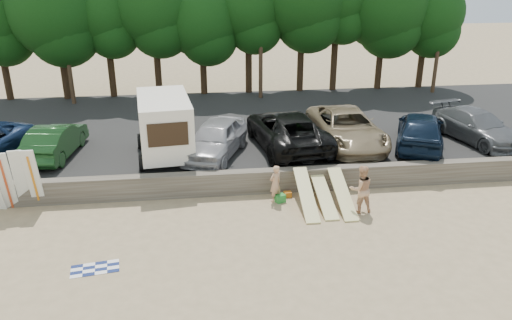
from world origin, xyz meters
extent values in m
plane|color=tan|center=(0.00, 0.00, 0.00)|extent=(120.00, 120.00, 0.00)
cube|color=#6B6356|center=(0.00, 3.00, 0.50)|extent=(44.00, 0.50, 1.00)
cube|color=#282828|center=(0.00, 10.50, 0.35)|extent=(44.00, 14.50, 0.70)
cylinder|color=#382616|center=(-14.36, 17.56, 2.50)|extent=(0.44, 0.44, 3.61)
cylinder|color=#382616|center=(-10.69, 17.36, 2.63)|extent=(0.44, 0.44, 3.86)
sphere|color=#144413|center=(-10.69, 17.36, 6.40)|extent=(6.09, 6.09, 6.09)
cylinder|color=#382616|center=(-7.73, 17.60, 2.59)|extent=(0.44, 0.44, 3.78)
sphere|color=#144413|center=(-7.73, 17.60, 6.28)|extent=(4.68, 4.68, 4.68)
cylinder|color=#382616|center=(-4.71, 17.60, 2.71)|extent=(0.44, 0.44, 4.03)
sphere|color=#144413|center=(-4.71, 17.60, 6.65)|extent=(5.54, 5.54, 5.54)
cylinder|color=#382616|center=(-1.69, 17.60, 2.41)|extent=(0.44, 0.44, 3.42)
sphere|color=#144413|center=(-1.69, 17.60, 5.76)|extent=(5.24, 5.24, 5.24)
cylinder|color=#382616|center=(1.39, 17.60, 2.67)|extent=(0.44, 0.44, 3.94)
sphere|color=#144413|center=(1.39, 17.60, 6.52)|extent=(4.94, 4.94, 4.94)
cylinder|color=#382616|center=(4.97, 17.60, 2.87)|extent=(0.44, 0.44, 4.33)
cylinder|color=#382616|center=(7.33, 17.60, 2.83)|extent=(0.44, 0.44, 4.26)
cylinder|color=#382616|center=(10.60, 17.60, 2.64)|extent=(0.44, 0.44, 3.87)
sphere|color=#144413|center=(10.60, 17.60, 6.42)|extent=(5.98, 5.98, 5.98)
cylinder|color=#382616|center=(13.68, 17.60, 2.45)|extent=(0.44, 0.44, 3.50)
sphere|color=#144413|center=(13.68, 17.60, 5.87)|extent=(4.94, 4.94, 4.94)
cylinder|color=#473321|center=(-10.00, 16.00, 5.20)|extent=(0.26, 0.26, 9.00)
cylinder|color=#473321|center=(2.00, 16.00, 5.20)|extent=(0.26, 0.26, 9.00)
cylinder|color=#473321|center=(14.00, 16.00, 5.20)|extent=(0.26, 0.26, 9.00)
cube|color=white|center=(-3.72, 5.84, 2.30)|extent=(2.70, 4.65, 2.44)
cube|color=black|center=(-3.46, 3.62, 2.53)|extent=(1.65, 0.23, 1.00)
cylinder|color=black|center=(-4.71, 4.28, 1.07)|extent=(0.30, 0.75, 0.73)
cylinder|color=black|center=(-2.40, 4.54, 1.07)|extent=(0.30, 0.75, 0.73)
cylinder|color=black|center=(-5.04, 7.13, 1.07)|extent=(0.30, 0.75, 0.73)
cylinder|color=black|center=(-2.73, 7.40, 1.07)|extent=(0.30, 0.75, 0.73)
imported|color=#153B18|center=(-8.80, 6.56, 1.46)|extent=(2.15, 4.78, 1.52)
imported|color=#A09FA4|center=(-1.45, 5.69, 1.54)|extent=(3.67, 5.32, 1.68)
imported|color=black|center=(2.04, 6.43, 1.59)|extent=(3.70, 6.72, 1.78)
imported|color=#857254|center=(4.98, 6.44, 1.56)|extent=(2.95, 6.25, 1.73)
imported|color=black|center=(8.41, 5.65, 1.59)|extent=(4.06, 5.64, 1.78)
imported|color=#56585B|center=(11.64, 6.23, 1.47)|extent=(3.31, 5.63, 1.53)
cube|color=white|center=(-9.67, 2.49, 1.27)|extent=(0.60, 0.76, 2.54)
cube|color=white|center=(-9.17, 2.64, 1.28)|extent=(0.59, 0.67, 2.56)
cube|color=white|center=(-8.68, 2.60, 1.28)|extent=(0.51, 0.60, 2.56)
cube|color=beige|center=(1.91, 1.37, 0.58)|extent=(0.56, 2.82, 1.16)
cube|color=beige|center=(2.67, 1.57, 0.42)|extent=(0.56, 2.92, 0.84)
cube|color=beige|center=(3.38, 1.36, 0.53)|extent=(0.56, 2.85, 1.06)
imported|color=tan|center=(0.78, 2.07, 0.78)|extent=(0.68, 0.63, 1.56)
imported|color=tan|center=(3.93, 0.79, 0.96)|extent=(1.00, 0.81, 1.93)
cube|color=#268E34|center=(0.97, 1.97, 0.16)|extent=(0.47, 0.42, 0.32)
cube|color=#C56917|center=(1.36, 2.40, 0.11)|extent=(0.32, 0.28, 0.22)
plane|color=white|center=(-5.70, -2.02, 0.01)|extent=(1.70, 1.70, 0.00)
camera|label=1|loc=(-2.23, -16.05, 9.16)|focal=35.00mm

